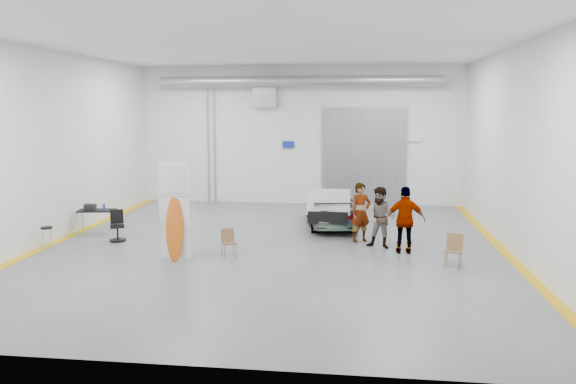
# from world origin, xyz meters

# --- Properties ---
(ground) EXTENTS (16.00, 16.00, 0.00)m
(ground) POSITION_xyz_m (0.00, 0.00, 0.00)
(ground) COLOR #56595D
(ground) RESTS_ON ground
(room_shell) EXTENTS (14.02, 16.18, 6.01)m
(room_shell) POSITION_xyz_m (0.24, 2.22, 4.08)
(room_shell) COLOR silver
(room_shell) RESTS_ON ground
(sedan_car) EXTENTS (2.27, 4.39, 1.22)m
(sedan_car) POSITION_xyz_m (1.60, 3.46, 0.61)
(sedan_car) COLOR white
(sedan_car) RESTS_ON ground
(person_a) EXTENTS (0.82, 0.74, 1.88)m
(person_a) POSITION_xyz_m (2.64, 1.06, 0.94)
(person_a) COLOR brown
(person_a) RESTS_ON ground
(person_b) EXTENTS (1.08, 0.95, 1.86)m
(person_b) POSITION_xyz_m (3.24, 0.31, 0.93)
(person_b) COLOR slate
(person_b) RESTS_ON ground
(person_c) EXTENTS (1.14, 0.47, 1.96)m
(person_c) POSITION_xyz_m (3.92, -0.22, 0.98)
(person_c) COLOR #9C6834
(person_c) RESTS_ON ground
(surfboard_display) EXTENTS (0.83, 0.24, 2.92)m
(surfboard_display) POSITION_xyz_m (-2.42, -1.90, 1.18)
(surfboard_display) COLOR white
(surfboard_display) RESTS_ON ground
(folding_chair_near) EXTENTS (0.50, 0.54, 0.79)m
(folding_chair_near) POSITION_xyz_m (-1.06, -1.25, 0.25)
(folding_chair_near) COLOR brown
(folding_chair_near) RESTS_ON ground
(folding_chair_far) EXTENTS (0.53, 0.56, 0.89)m
(folding_chair_far) POSITION_xyz_m (5.06, -1.59, 0.28)
(folding_chair_far) COLOR brown
(folding_chair_far) RESTS_ON ground
(shop_stool) EXTENTS (0.36, 0.36, 0.70)m
(shop_stool) POSITION_xyz_m (-6.60, -1.15, 0.35)
(shop_stool) COLOR black
(shop_stool) RESTS_ON ground
(work_table) EXTENTS (1.33, 0.83, 1.01)m
(work_table) POSITION_xyz_m (-6.25, 1.26, 0.78)
(work_table) COLOR gray
(work_table) RESTS_ON ground
(office_chair) EXTENTS (0.56, 0.60, 0.97)m
(office_chair) POSITION_xyz_m (-5.00, 0.24, 0.43)
(office_chair) COLOR black
(office_chair) RESTS_ON ground
(trunk_lid) EXTENTS (1.42, 0.86, 0.04)m
(trunk_lid) POSITION_xyz_m (1.60, 1.61, 1.24)
(trunk_lid) COLOR silver
(trunk_lid) RESTS_ON sedan_car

